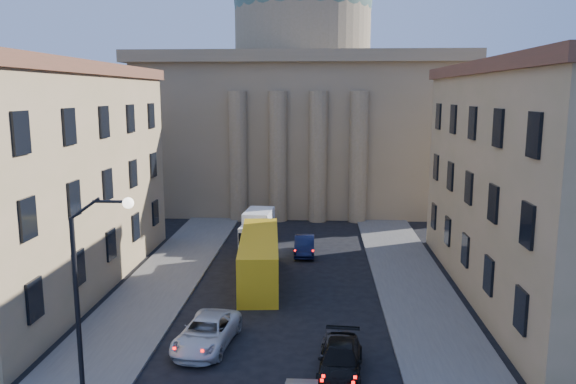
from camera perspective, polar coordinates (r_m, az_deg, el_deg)
name	(u,v)px	position (r m, az deg, el deg)	size (l,w,h in m)	color
sidewalk_left	(138,311)	(35.03, -15.04, -11.62)	(5.00, 60.00, 0.15)	#56544F
sidewalk_right	(428,318)	(33.96, 14.07, -12.28)	(5.00, 60.00, 0.15)	#56544F
church	(302,101)	(68.36, 1.45, 9.24)	(68.02, 28.76, 36.60)	#7E6C4D
building_left	(23,177)	(40.14, -25.32, 1.37)	(11.60, 26.60, 14.70)	tan
building_right	(561,182)	(38.25, 26.03, 0.93)	(11.60, 26.60, 14.70)	tan
street_lamp	(89,284)	(23.97, -19.59, -8.81)	(2.62, 0.44, 8.83)	black
car_left_mid	(207,333)	(29.76, -8.27, -13.96)	(2.47, 5.37, 1.49)	silver
car_right_mid	(340,360)	(26.94, 5.34, -16.67)	(1.98, 4.86, 1.41)	black
car_right_far	(338,356)	(27.31, 5.15, -16.22)	(1.72, 4.27, 1.45)	#4F4F54
car_right_distant	(304,245)	(45.21, 1.67, -5.45)	(1.57, 4.49, 1.48)	black
city_bus	(259,257)	(38.97, -2.92, -6.57)	(3.47, 11.25, 3.12)	yellow
box_truck	(257,230)	(47.37, -3.15, -3.91)	(2.54, 5.56, 2.97)	white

